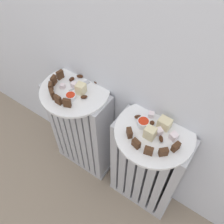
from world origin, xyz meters
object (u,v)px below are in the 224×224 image
at_px(jam_bowl_right, 143,123).
at_px(fork, 81,85).
at_px(jam_bowl_left, 71,96).
at_px(plate_left, 75,90).
at_px(radiator_left, 82,131).
at_px(radiator_right, 146,170).
at_px(plate_right, 155,132).

xyz_separation_m(jam_bowl_right, fork, (-0.33, 0.03, -0.01)).
bearing_deg(jam_bowl_left, plate_left, 111.93).
distance_m(radiator_left, plate_left, 0.31).
relative_size(jam_bowl_left, fork, 0.46).
bearing_deg(fork, radiator_left, -101.97).
height_order(radiator_right, jam_bowl_right, jam_bowl_right).
bearing_deg(plate_left, radiator_right, 0.00).
relative_size(radiator_left, plate_right, 1.98).
height_order(radiator_left, radiator_right, same).
bearing_deg(radiator_right, plate_left, 180.00).
xyz_separation_m(radiator_left, plate_right, (0.39, -0.00, 0.31)).
bearing_deg(radiator_right, radiator_left, 180.00).
bearing_deg(radiator_left, plate_right, -0.00).
relative_size(plate_left, fork, 3.09).
xyz_separation_m(radiator_left, jam_bowl_right, (0.34, 0.00, 0.33)).
xyz_separation_m(plate_right, jam_bowl_right, (-0.05, 0.00, 0.02)).
bearing_deg(radiator_left, fork, 78.03).
distance_m(radiator_left, jam_bowl_right, 0.47).
distance_m(jam_bowl_left, jam_bowl_right, 0.32).
distance_m(plate_left, plate_right, 0.39).
relative_size(radiator_left, plate_left, 1.98).
height_order(plate_right, jam_bowl_right, jam_bowl_right).
bearing_deg(radiator_right, jam_bowl_right, 179.45).
bearing_deg(radiator_left, radiator_right, -0.00).
height_order(radiator_right, fork, fork).
xyz_separation_m(plate_left, jam_bowl_left, (0.02, -0.05, 0.02)).
relative_size(radiator_left, jam_bowl_left, 13.30).
height_order(plate_left, plate_right, same).
distance_m(jam_bowl_right, fork, 0.33).
distance_m(plate_right, jam_bowl_right, 0.06).
bearing_deg(jam_bowl_right, plate_left, -179.91).
xyz_separation_m(plate_left, plate_right, (0.39, 0.00, 0.00)).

